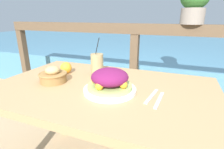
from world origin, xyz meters
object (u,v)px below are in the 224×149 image
(drink_glass, at_px, (97,65))
(bread_basket, at_px, (53,76))
(salad_plate, at_px, (110,82))
(potted_plant, at_px, (195,0))

(drink_glass, relative_size, bread_basket, 1.49)
(salad_plate, height_order, drink_glass, drink_glass)
(salad_plate, xyz_separation_m, bread_basket, (-0.37, 0.01, -0.01))
(salad_plate, distance_m, bread_basket, 0.37)
(drink_glass, bearing_deg, bread_basket, -133.64)
(salad_plate, relative_size, bread_basket, 1.66)
(bread_basket, bearing_deg, drink_glass, 46.36)
(salad_plate, xyz_separation_m, drink_glass, (-0.17, 0.21, 0.02))
(drink_glass, height_order, potted_plant, potted_plant)
(salad_plate, relative_size, potted_plant, 0.86)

